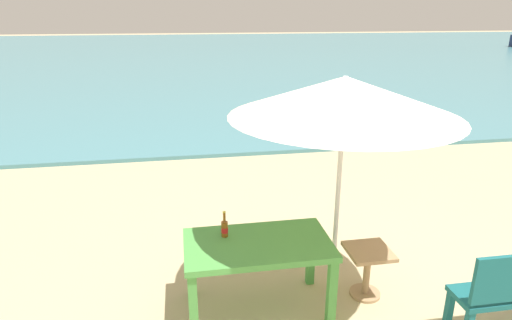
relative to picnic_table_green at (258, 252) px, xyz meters
name	(u,v)px	position (x,y,z in m)	size (l,w,h in m)	color
ground_plane	(353,309)	(0.95, -0.17, -0.65)	(120.00, 120.00, 0.00)	#C6B287
sea_water	(200,51)	(0.95, 29.83, -0.61)	(120.00, 50.00, 0.08)	teal
picnic_table_green	(258,252)	(0.00, 0.00, 0.00)	(1.40, 0.80, 0.76)	#4C9E47
beer_bottle_amber	(225,228)	(-0.30, 0.16, 0.20)	(0.07, 0.07, 0.26)	brown
patio_umbrella	(344,97)	(0.79, 0.05, 1.47)	(2.10, 2.10, 2.30)	silver
side_table_wood	(367,265)	(1.16, 0.03, -0.30)	(0.44, 0.44, 0.54)	tan
swimmer_person	(325,106)	(3.47, 8.32, -0.41)	(0.34, 0.34, 0.41)	tan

